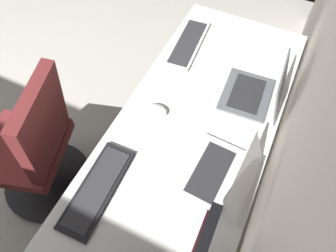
# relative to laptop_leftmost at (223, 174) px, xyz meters

# --- Properties ---
(wall_back) EXTENTS (4.97, 0.10, 2.60)m
(wall_back) POSITION_rel_laptop_leftmost_xyz_m (0.16, 0.22, 0.52)
(wall_back) COLOR beige
(wall_back) RESTS_ON ground
(desk) EXTENTS (2.10, 0.72, 0.73)m
(desk) POSITION_rel_laptop_leftmost_xyz_m (-0.01, -0.21, -0.11)
(desk) COLOR white
(desk) RESTS_ON ground
(laptop_leftmost) EXTENTS (0.35, 0.29, 0.20)m
(laptop_leftmost) POSITION_rel_laptop_leftmost_xyz_m (0.00, 0.00, 0.00)
(laptop_leftmost) COLOR silver
(laptop_leftmost) RESTS_ON desk
(laptop_left) EXTENTS (0.30, 0.30, 0.24)m
(laptop_left) POSITION_rel_laptop_leftmost_xyz_m (-0.49, 0.01, 0.01)
(laptop_left) COLOR #595B60
(laptop_left) RESTS_ON desk
(keyboard_main) EXTENTS (0.42, 0.15, 0.02)m
(keyboard_main) POSITION_rel_laptop_leftmost_xyz_m (0.27, -0.45, -0.04)
(keyboard_main) COLOR black
(keyboard_main) RESTS_ON desk
(keyboard_spare) EXTENTS (0.43, 0.17, 0.02)m
(keyboard_spare) POSITION_rel_laptop_leftmost_xyz_m (-0.70, -0.46, -0.04)
(keyboard_spare) COLOR silver
(keyboard_spare) RESTS_ON desk
(mouse_main) EXTENTS (0.06, 0.10, 0.03)m
(mouse_main) POSITION_rel_laptop_leftmost_xyz_m (-0.20, -0.41, -0.03)
(mouse_main) COLOR silver
(mouse_main) RESTS_ON desk
(office_chair) EXTENTS (0.56, 0.60, 0.97)m
(office_chair) POSITION_rel_laptop_leftmost_xyz_m (0.16, -0.98, -0.32)
(office_chair) COLOR maroon
(office_chair) RESTS_ON ground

